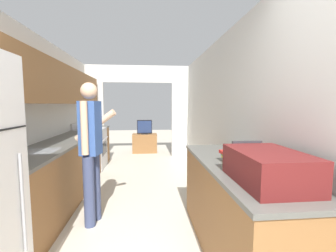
% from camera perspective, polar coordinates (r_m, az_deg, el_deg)
% --- Properties ---
extents(wall_left, '(0.38, 7.75, 2.50)m').
position_cam_1_polar(wall_left, '(3.64, -30.65, 4.97)').
color(wall_left, silver).
rests_on(wall_left, ground_plane).
extents(wall_right, '(0.06, 7.75, 2.50)m').
position_cam_1_polar(wall_right, '(3.10, 16.86, 1.28)').
color(wall_right, silver).
rests_on(wall_right, ground_plane).
extents(wall_far_with_doorway, '(3.14, 0.06, 2.50)m').
position_cam_1_polar(wall_far_with_doorway, '(6.17, -7.60, 5.42)').
color(wall_far_with_doorway, silver).
rests_on(wall_far_with_doorway, ground_plane).
extents(counter_left, '(0.62, 4.25, 0.91)m').
position_cam_1_polar(counter_left, '(3.98, -24.58, -9.66)').
color(counter_left, brown).
rests_on(counter_left, ground_plane).
extents(counter_right, '(0.62, 1.94, 0.91)m').
position_cam_1_polar(counter_right, '(2.40, 16.69, -19.57)').
color(counter_right, brown).
rests_on(counter_right, ground_plane).
extents(range_oven, '(0.66, 0.74, 1.05)m').
position_cam_1_polar(range_oven, '(5.47, -19.06, -5.36)').
color(range_oven, '#B7B7BC').
rests_on(range_oven, ground_plane).
extents(person, '(0.55, 0.43, 1.72)m').
position_cam_1_polar(person, '(2.88, -19.00, -5.48)').
color(person, '#384266').
rests_on(person, ground_plane).
extents(suitcase, '(0.43, 0.66, 0.25)m').
position_cam_1_polar(suitcase, '(1.76, 23.90, -9.48)').
color(suitcase, '#5B1919').
rests_on(suitcase, counter_right).
extents(book_stack, '(0.24, 0.32, 0.11)m').
position_cam_1_polar(book_stack, '(2.22, 16.69, -7.71)').
color(book_stack, gold).
rests_on(book_stack, counter_right).
extents(tv_cabinet, '(0.73, 0.42, 0.57)m').
position_cam_1_polar(tv_cabinet, '(6.91, -5.93, -4.35)').
color(tv_cabinet, brown).
rests_on(tv_cabinet, ground_plane).
extents(television, '(0.45, 0.16, 0.43)m').
position_cam_1_polar(television, '(6.80, -5.97, -0.30)').
color(television, black).
rests_on(television, tv_cabinet).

